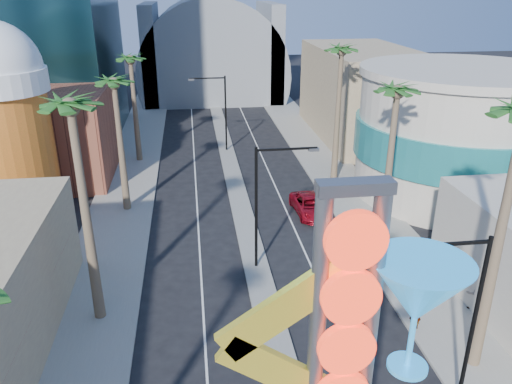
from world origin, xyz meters
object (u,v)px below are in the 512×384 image
at_px(pedestrian_a, 415,314).
at_px(pedestrian_b, 474,293).
at_px(red_pickup, 310,206).
at_px(neon_sign, 371,362).

distance_m(pedestrian_a, pedestrian_b, 4.07).
distance_m(red_pickup, pedestrian_b, 14.59).
height_order(pedestrian_a, pedestrian_b, pedestrian_b).
height_order(neon_sign, red_pickup, neon_sign).
bearing_deg(neon_sign, pedestrian_a, 56.63).
relative_size(neon_sign, pedestrian_a, 7.73).
xyz_separation_m(pedestrian_a, pedestrian_b, (3.89, 1.21, 0.16)).
xyz_separation_m(neon_sign, pedestrian_a, (6.48, 9.84, -6.35)).
relative_size(red_pickup, pedestrian_a, 3.12).
height_order(neon_sign, pedestrian_b, neon_sign).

